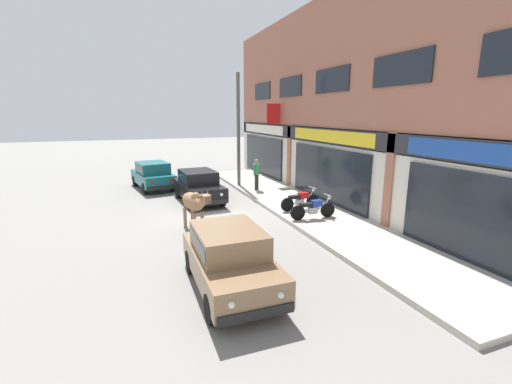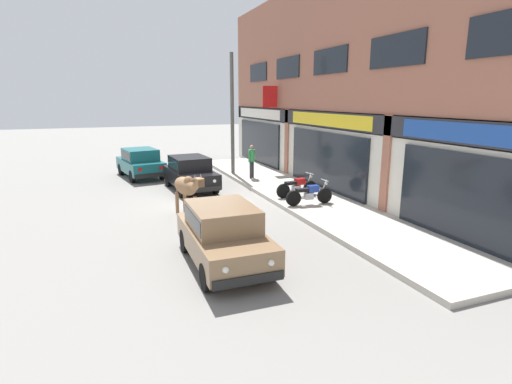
# 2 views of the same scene
# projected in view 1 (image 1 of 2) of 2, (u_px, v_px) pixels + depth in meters

# --- Properties ---
(ground_plane) EXTENTS (90.00, 90.00, 0.00)m
(ground_plane) POSITION_uv_depth(u_px,v_px,m) (217.00, 215.00, 13.78)
(ground_plane) COLOR gray
(sidewalk) EXTENTS (19.00, 2.93, 0.15)m
(sidewalk) POSITION_uv_depth(u_px,v_px,m) (298.00, 205.00, 15.03)
(sidewalk) COLOR #B7AFA3
(sidewalk) RESTS_ON ground
(shop_building) EXTENTS (23.00, 1.40, 8.96)m
(shop_building) POSITION_uv_depth(u_px,v_px,m) (336.00, 108.00, 14.70)
(shop_building) COLOR #9E604C
(shop_building) RESTS_ON ground
(cow) EXTENTS (2.12, 0.84, 1.61)m
(cow) POSITION_uv_depth(u_px,v_px,m) (194.00, 203.00, 11.82)
(cow) COLOR #936B47
(cow) RESTS_ON ground
(car_0) EXTENTS (3.63, 1.64, 1.46)m
(car_0) POSITION_uv_depth(u_px,v_px,m) (229.00, 256.00, 7.87)
(car_0) COLOR black
(car_0) RESTS_ON ground
(car_1) EXTENTS (3.79, 2.18, 1.46)m
(car_1) POSITION_uv_depth(u_px,v_px,m) (153.00, 174.00, 18.51)
(car_1) COLOR black
(car_1) RESTS_ON ground
(car_2) EXTENTS (3.70, 1.86, 1.46)m
(car_2) POSITION_uv_depth(u_px,v_px,m) (199.00, 185.00, 15.74)
(car_2) COLOR black
(car_2) RESTS_ON ground
(motorcycle_0) EXTENTS (0.52, 1.81, 0.88)m
(motorcycle_0) POSITION_uv_depth(u_px,v_px,m) (300.00, 200.00, 14.01)
(motorcycle_0) COLOR black
(motorcycle_0) RESTS_ON sidewalk
(motorcycle_1) EXTENTS (0.52, 1.81, 0.88)m
(motorcycle_1) POSITION_uv_depth(u_px,v_px,m) (313.00, 209.00, 12.78)
(motorcycle_1) COLOR black
(motorcycle_1) RESTS_ON sidewalk
(pedestrian) EXTENTS (0.33, 0.42, 1.60)m
(pedestrian) POSITION_uv_depth(u_px,v_px,m) (257.00, 171.00, 17.46)
(pedestrian) COLOR #2D2D33
(pedestrian) RESTS_ON sidewalk
(utility_pole) EXTENTS (0.18, 0.18, 5.94)m
(utility_pole) POSITION_uv_depth(u_px,v_px,m) (238.00, 131.00, 18.26)
(utility_pole) COLOR #595651
(utility_pole) RESTS_ON sidewalk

